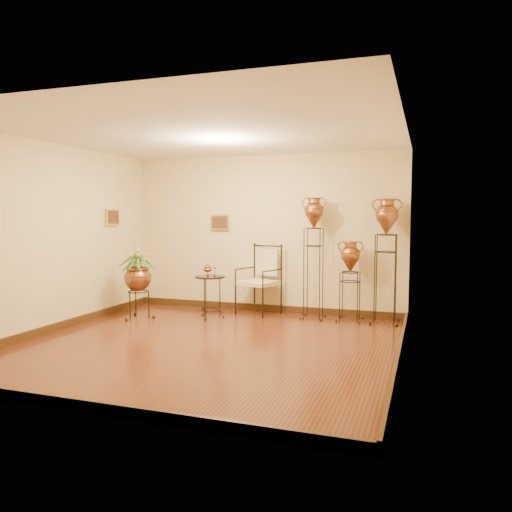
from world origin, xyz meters
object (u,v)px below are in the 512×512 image
(amphora_mid, at_px, (386,260))
(side_table, at_px, (210,296))
(amphora_tall, at_px, (314,256))
(armchair, at_px, (258,280))
(planter_urn, at_px, (138,275))

(amphora_mid, xyz_separation_m, side_table, (-2.82, -0.56, -0.65))
(amphora_tall, distance_m, armchair, 1.07)
(amphora_mid, bearing_deg, armchair, 180.00)
(amphora_tall, bearing_deg, side_table, -161.20)
(amphora_mid, bearing_deg, amphora_tall, 180.00)
(armchair, height_order, side_table, armchair)
(amphora_mid, distance_m, planter_urn, 4.09)
(armchair, bearing_deg, amphora_tall, 18.23)
(planter_urn, bearing_deg, side_table, 19.37)
(amphora_tall, xyz_separation_m, armchair, (-0.97, 0.00, -0.44))
(armchair, distance_m, side_table, 0.91)
(amphora_mid, distance_m, side_table, 2.95)
(amphora_mid, height_order, planter_urn, amphora_mid)
(amphora_tall, xyz_separation_m, amphora_mid, (1.17, -0.00, -0.03))
(amphora_mid, relative_size, side_table, 2.24)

